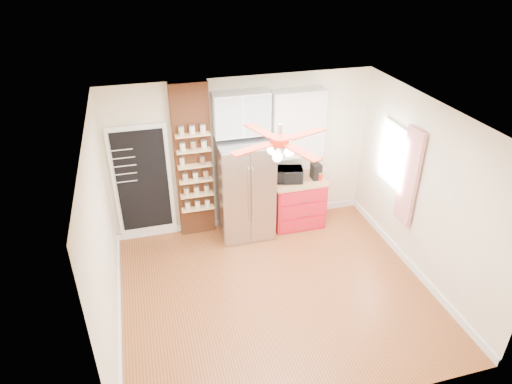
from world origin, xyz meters
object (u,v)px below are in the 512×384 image
object	(u,v)px
toaster_oven	(289,175)
pantry_jar_oats	(182,162)
red_cabinet	(297,202)
coffee_maker	(316,171)
canister_left	(319,176)
ceiling_fan	(280,141)
fridge	(245,189)

from	to	relation	value
toaster_oven	pantry_jar_oats	xyz separation A→B (m)	(-1.80, 0.12, 0.42)
red_cabinet	toaster_oven	distance (m)	0.60
red_cabinet	pantry_jar_oats	bearing A→B (deg)	176.43
coffee_maker	canister_left	xyz separation A→B (m)	(0.05, -0.06, -0.07)
canister_left	ceiling_fan	bearing A→B (deg)	-128.76
toaster_oven	pantry_jar_oats	bearing A→B (deg)	-170.77
red_cabinet	pantry_jar_oats	xyz separation A→B (m)	(-1.97, 0.12, 0.99)
ceiling_fan	toaster_oven	distance (m)	2.31
canister_left	pantry_jar_oats	world-z (taller)	pantry_jar_oats
red_cabinet	pantry_jar_oats	world-z (taller)	pantry_jar_oats
ceiling_fan	canister_left	xyz separation A→B (m)	(1.28, 1.59, -1.46)
coffee_maker	pantry_jar_oats	world-z (taller)	pantry_jar_oats
toaster_oven	canister_left	bearing A→B (deg)	3.55
toaster_oven	canister_left	world-z (taller)	toaster_oven
ceiling_fan	pantry_jar_oats	world-z (taller)	ceiling_fan
ceiling_fan	toaster_oven	bearing A→B (deg)	65.86
canister_left	coffee_maker	bearing A→B (deg)	130.46
canister_left	pantry_jar_oats	xyz separation A→B (m)	(-2.32, 0.21, 0.48)
pantry_jar_oats	red_cabinet	bearing A→B (deg)	-3.57
fridge	canister_left	distance (m)	1.33
fridge	coffee_maker	size ratio (longest dim) A/B	6.22
fridge	canister_left	world-z (taller)	fridge
coffee_maker	canister_left	size ratio (longest dim) A/B	2.14
red_cabinet	fridge	bearing A→B (deg)	-177.05
ceiling_fan	canister_left	bearing A→B (deg)	51.24
toaster_oven	pantry_jar_oats	world-z (taller)	pantry_jar_oats
coffee_maker	canister_left	distance (m)	0.11
toaster_oven	red_cabinet	bearing A→B (deg)	13.38
fridge	red_cabinet	size ratio (longest dim) A/B	1.86
fridge	pantry_jar_oats	size ratio (longest dim) A/B	12.41
red_cabinet	coffee_maker	size ratio (longest dim) A/B	3.34
fridge	coffee_maker	xyz separation A→B (m)	(1.28, 0.02, 0.17)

